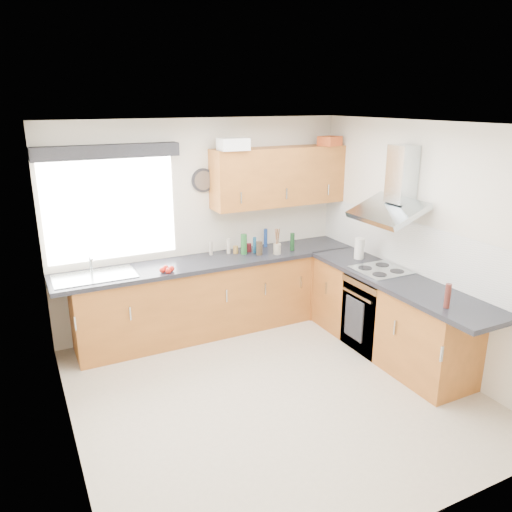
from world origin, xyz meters
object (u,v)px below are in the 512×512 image
upper_cabinets (279,176)px  extractor_hood (395,192)px  oven (378,312)px  washing_machine (173,309)px

upper_cabinets → extractor_hood: bearing=-63.9°
oven → upper_cabinets: bearing=112.5°
oven → washing_machine: size_ratio=1.13×
extractor_hood → washing_machine: (-2.10, 1.22, -1.39)m
oven → upper_cabinets: size_ratio=0.50×
extractor_hood → washing_machine: 2.80m
extractor_hood → washing_machine: size_ratio=1.04×
oven → extractor_hood: extractor_hood is taller
oven → upper_cabinets: (-0.55, 1.32, 1.38)m
upper_cabinets → washing_machine: size_ratio=2.26×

